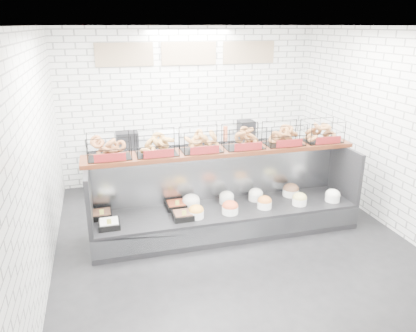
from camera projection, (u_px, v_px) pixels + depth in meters
name	position (u px, v px, depth m)	size (l,w,h in m)	color
ground	(232.00, 241.00, 5.98)	(5.50, 5.50, 0.00)	black
room_shell	(222.00, 95.00, 5.85)	(5.02, 5.51, 3.01)	white
display_case	(226.00, 211.00, 6.19)	(4.00, 0.90, 1.20)	black
bagel_shelf	(223.00, 141.00, 5.99)	(4.10, 0.50, 0.40)	#3A180C
prep_counter	(193.00, 160.00, 8.04)	(4.00, 0.60, 1.20)	#93969B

